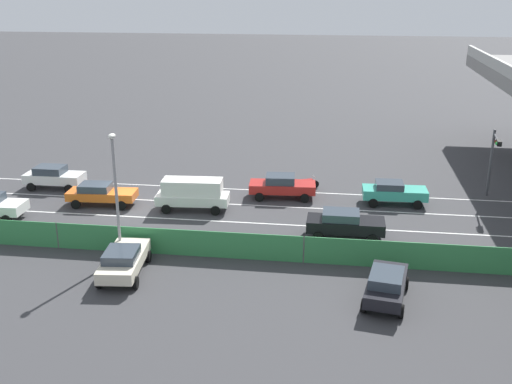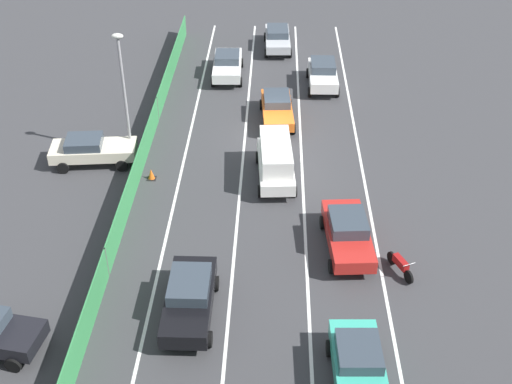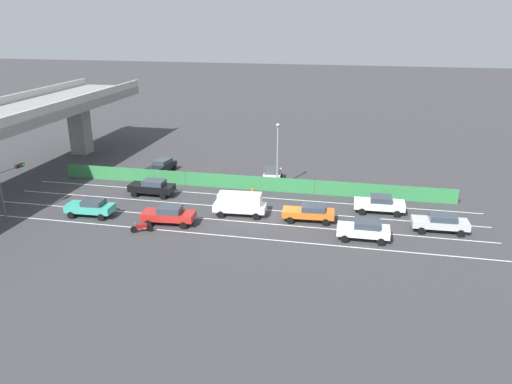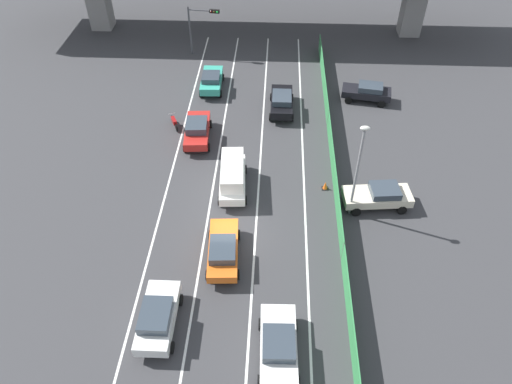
{
  "view_description": "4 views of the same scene",
  "coord_description": "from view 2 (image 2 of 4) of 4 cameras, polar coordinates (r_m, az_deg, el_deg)",
  "views": [
    {
      "loc": [
        37.35,
        13.95,
        14.45
      ],
      "look_at": [
        0.18,
        8.69,
        1.6
      ],
      "focal_mm": 42.77,
      "sensor_mm": 36.0,
      "label": 1
    },
    {
      "loc": [
        -0.09,
        33.61,
        19.31
      ],
      "look_at": [
        0.74,
        7.37,
        1.19
      ],
      "focal_mm": 46.4,
      "sensor_mm": 36.0,
      "label": 2
    },
    {
      "loc": [
        -41.63,
        -5.98,
        17.59
      ],
      "look_at": [
        1.14,
        3.09,
        1.92
      ],
      "focal_mm": 34.73,
      "sensor_mm": 36.0,
      "label": 3
    },
    {
      "loc": [
        2.64,
        -20.64,
        22.98
      ],
      "look_at": [
        1.53,
        2.65,
        1.25
      ],
      "focal_mm": 33.45,
      "sensor_mm": 36.0,
      "label": 4
    }
  ],
  "objects": [
    {
      "name": "ground_plane",
      "position": [
        38.76,
        1.45,
        4.72
      ],
      "size": [
        300.0,
        300.0,
        0.0
      ],
      "primitive_type": "plane",
      "color": "#38383A"
    },
    {
      "name": "lane_line_left_edge",
      "position": [
        34.67,
        9.45,
        0.25
      ],
      "size": [
        0.14,
        46.42,
        0.01
      ],
      "primitive_type": "cube",
      "color": "silver",
      "rests_on": "ground"
    },
    {
      "name": "lane_line_mid_left",
      "position": [
        34.37,
        4.07,
        0.35
      ],
      "size": [
        0.14,
        46.42,
        0.01
      ],
      "primitive_type": "cube",
      "color": "silver",
      "rests_on": "ground"
    },
    {
      "name": "lane_line_mid_right",
      "position": [
        34.38,
        -1.36,
        0.45
      ],
      "size": [
        0.14,
        46.42,
        0.01
      ],
      "primitive_type": "cube",
      "color": "silver",
      "rests_on": "ground"
    },
    {
      "name": "lane_line_right_edge",
      "position": [
        34.7,
        -6.74,
        0.54
      ],
      "size": [
        0.14,
        46.42,
        0.01
      ],
      "primitive_type": "cube",
      "color": "silver",
      "rests_on": "ground"
    },
    {
      "name": "green_fence",
      "position": [
        34.65,
        -10.28,
        1.65
      ],
      "size": [
        0.1,
        42.52,
        1.54
      ],
      "color": "#338447",
      "rests_on": "ground"
    },
    {
      "name": "car_taxi_orange",
      "position": [
        40.22,
        1.83,
        7.3
      ],
      "size": [
        2.21,
        4.73,
        1.53
      ],
      "color": "orange",
      "rests_on": "ground"
    },
    {
      "name": "car_sedan_red",
      "position": [
        30.09,
        7.91,
        -3.45
      ],
      "size": [
        2.31,
        4.77,
        1.67
      ],
      "color": "red",
      "rests_on": "ground"
    },
    {
      "name": "car_taxi_teal",
      "position": [
        24.49,
        8.86,
        -14.73
      ],
      "size": [
        2.1,
        4.41,
        1.6
      ],
      "color": "teal",
      "rests_on": "ground"
    },
    {
      "name": "car_sedan_black",
      "position": [
        26.74,
        -5.76,
        -9.02
      ],
      "size": [
        2.05,
        4.61,
        1.66
      ],
      "color": "black",
      "rests_on": "ground"
    },
    {
      "name": "car_sedan_silver",
      "position": [
        50.47,
        1.87,
        13.18
      ],
      "size": [
        2.11,
        4.76,
        1.55
      ],
      "color": "#B7BABC",
      "rests_on": "ground"
    },
    {
      "name": "car_hatchback_white",
      "position": [
        45.94,
        -2.48,
        10.97
      ],
      "size": [
        2.17,
        4.7,
        1.64
      ],
      "color": "silver",
      "rests_on": "ground"
    },
    {
      "name": "car_van_white",
      "position": [
        34.4,
        1.72,
        2.87
      ],
      "size": [
        2.22,
        4.93,
        2.15
      ],
      "color": "silver",
      "rests_on": "ground"
    },
    {
      "name": "car_sedan_white",
      "position": [
        44.65,
        5.78,
        10.14
      ],
      "size": [
        2.03,
        4.29,
        1.69
      ],
      "color": "white",
      "rests_on": "ground"
    },
    {
      "name": "motorcycle",
      "position": [
        29.46,
        12.35,
        -6.14
      ],
      "size": [
        0.96,
        1.82,
        0.93
      ],
      "color": "black",
      "rests_on": "ground"
    },
    {
      "name": "parked_sedan_cream",
      "position": [
        36.99,
        -13.99,
        3.61
      ],
      "size": [
        4.73,
        2.44,
        1.56
      ],
      "color": "beige",
      "rests_on": "ground"
    },
    {
      "name": "street_lamp",
      "position": [
        35.69,
        -11.37,
        9.07
      ],
      "size": [
        0.6,
        0.36,
        7.1
      ],
      "color": "gray",
      "rests_on": "ground"
    },
    {
      "name": "traffic_cone",
      "position": [
        35.3,
        -9.02,
        1.52
      ],
      "size": [
        0.47,
        0.47,
        0.61
      ],
      "color": "orange",
      "rests_on": "ground"
    }
  ]
}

